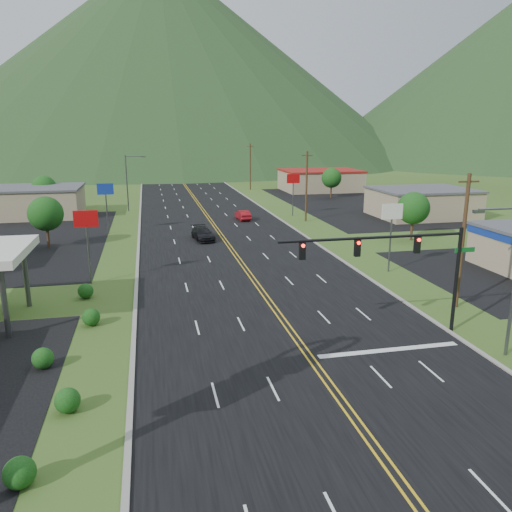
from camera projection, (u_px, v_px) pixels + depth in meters
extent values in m
plane|color=#354D1B|center=(416.00, 505.00, 17.79)|extent=(500.00, 500.00, 0.00)
cube|color=black|center=(416.00, 505.00, 17.79)|extent=(20.00, 460.00, 0.04)
cylinder|color=black|center=(456.00, 280.00, 32.34)|extent=(0.24, 0.24, 7.00)
cylinder|color=black|center=(373.00, 238.00, 30.34)|extent=(12.00, 0.18, 0.18)
cube|color=#0C591E|center=(465.00, 250.00, 31.93)|extent=(1.40, 0.06, 0.30)
cube|color=black|center=(417.00, 245.00, 31.11)|extent=(0.35, 0.28, 1.05)
sphere|color=#FF0C05|center=(419.00, 240.00, 30.85)|extent=(0.22, 0.22, 0.22)
cube|color=black|center=(357.00, 248.00, 30.28)|extent=(0.35, 0.28, 1.05)
sphere|color=#FF0C05|center=(359.00, 243.00, 30.03)|extent=(0.22, 0.22, 0.22)
cube|color=black|center=(302.00, 251.00, 29.56)|extent=(0.35, 0.28, 1.05)
sphere|color=#FF0C05|center=(303.00, 246.00, 29.31)|extent=(0.22, 0.22, 0.22)
cylinder|color=#59595E|center=(502.00, 209.00, 27.15)|extent=(2.88, 0.12, 0.12)
cube|color=#59595E|center=(479.00, 211.00, 26.88)|extent=(0.60, 0.25, 0.18)
cylinder|color=#59595E|center=(127.00, 183.00, 80.50)|extent=(0.20, 0.20, 9.00)
cylinder|color=#59595E|center=(135.00, 156.00, 79.73)|extent=(2.88, 0.12, 0.12)
cube|color=#59595E|center=(144.00, 157.00, 80.05)|extent=(0.60, 0.25, 0.18)
cylinder|color=#59595E|center=(4.00, 301.00, 31.46)|extent=(0.36, 0.36, 5.00)
cylinder|color=#59595E|center=(26.00, 274.00, 37.14)|extent=(0.36, 0.36, 5.00)
cube|color=tan|center=(19.00, 203.00, 75.90)|extent=(18.00, 11.00, 4.20)
cube|color=#4C4C51|center=(18.00, 188.00, 75.35)|extent=(18.40, 11.40, 0.30)
cube|color=tan|center=(422.00, 204.00, 75.96)|extent=(14.00, 11.00, 4.00)
cube|color=#4C4C51|center=(423.00, 189.00, 75.43)|extent=(14.40, 11.40, 0.30)
cube|color=tan|center=(320.00, 181.00, 108.25)|extent=(16.00, 12.00, 4.20)
cube|color=maroon|center=(321.00, 170.00, 107.70)|extent=(16.40, 12.40, 0.30)
cylinder|color=#59595E|center=(89.00, 256.00, 42.70)|extent=(0.16, 0.16, 5.00)
cube|color=#AC090C|center=(86.00, 219.00, 41.91)|extent=(2.00, 0.18, 1.40)
cylinder|color=#59595E|center=(107.00, 214.00, 63.53)|extent=(0.16, 0.16, 5.00)
cube|color=navy|center=(105.00, 189.00, 62.74)|extent=(2.00, 0.18, 1.40)
cylinder|color=#59595E|center=(390.00, 246.00, 46.36)|extent=(0.16, 0.16, 5.00)
cube|color=white|center=(392.00, 212.00, 45.57)|extent=(2.00, 0.18, 1.40)
cylinder|color=#59595E|center=(293.00, 200.00, 76.66)|extent=(0.16, 0.16, 5.00)
cube|color=#AC090C|center=(293.00, 179.00, 75.87)|extent=(2.00, 0.18, 1.40)
cylinder|color=#382314|center=(48.00, 235.00, 55.92)|extent=(0.30, 0.30, 3.00)
sphere|color=#123E11|center=(46.00, 214.00, 55.32)|extent=(3.84, 3.84, 3.84)
cylinder|color=#382314|center=(46.00, 203.00, 80.46)|extent=(0.30, 0.30, 3.00)
sphere|color=#123E11|center=(44.00, 188.00, 79.86)|extent=(3.84, 3.84, 3.84)
cylinder|color=#382314|center=(412.00, 228.00, 59.82)|extent=(0.30, 0.30, 3.00)
sphere|color=#123E11|center=(413.00, 208.00, 59.23)|extent=(3.84, 3.84, 3.84)
cylinder|color=#382314|center=(331.00, 190.00, 96.63)|extent=(0.30, 0.30, 3.00)
sphere|color=#123E11|center=(332.00, 178.00, 96.04)|extent=(3.84, 3.84, 3.84)
cylinder|color=#382314|center=(462.00, 242.00, 36.38)|extent=(0.28, 0.28, 10.00)
cube|color=#382314|center=(469.00, 182.00, 35.29)|extent=(1.60, 0.12, 0.12)
cylinder|color=#382314|center=(306.00, 187.00, 71.41)|extent=(0.28, 0.28, 10.00)
cube|color=#382314|center=(307.00, 156.00, 70.33)|extent=(1.60, 0.12, 0.12)
cylinder|color=#382314|center=(250.00, 167.00, 109.29)|extent=(0.28, 0.28, 10.00)
cube|color=#382314|center=(250.00, 146.00, 108.20)|extent=(1.60, 0.12, 0.12)
cylinder|color=#382314|center=(223.00, 157.00, 147.17)|extent=(0.28, 0.28, 10.00)
cube|color=#382314|center=(223.00, 142.00, 146.08)|extent=(1.60, 0.12, 0.12)
cone|color=#1B3719|center=(161.00, 59.00, 215.63)|extent=(220.00, 220.00, 85.00)
imported|color=black|center=(203.00, 234.00, 60.04)|extent=(2.71, 5.35, 1.49)
imported|color=maroon|center=(243.00, 215.00, 73.48)|extent=(1.79, 4.39, 1.41)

